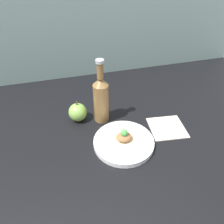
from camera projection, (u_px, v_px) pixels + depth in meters
ground_plane at (116, 138)px, 88.41cm from camera, size 180.00×110.00×4.00cm
plate at (124, 142)px, 82.22cm from camera, size 22.84×22.84×2.36cm
plated_food at (124, 138)px, 80.95cm from camera, size 12.83×12.83×5.22cm
cider_bottle at (101, 98)px, 88.22cm from camera, size 6.34×6.34×27.51cm
apple at (78, 112)px, 92.22cm from camera, size 7.82×7.82×9.32cm
napkin at (167, 127)px, 89.93cm from camera, size 15.63×15.54×0.80cm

